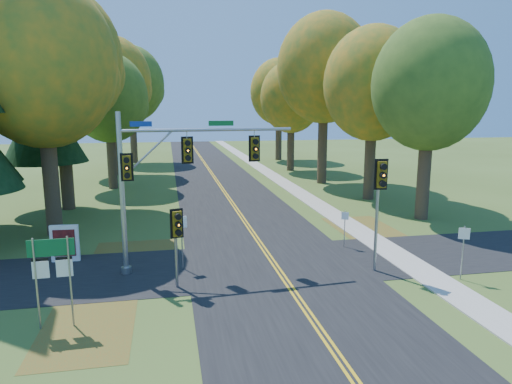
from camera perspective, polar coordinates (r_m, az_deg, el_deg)
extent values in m
plane|color=#3C511C|center=(19.76, 3.58, -10.82)|extent=(160.00, 160.00, 0.00)
cube|color=black|center=(19.76, 3.58, -10.80)|extent=(8.00, 160.00, 0.02)
cube|color=black|center=(21.58, 2.23, -8.91)|extent=(60.00, 6.00, 0.02)
cube|color=gold|center=(19.73, 3.29, -10.78)|extent=(0.10, 160.00, 0.01)
cube|color=gold|center=(19.78, 3.86, -10.73)|extent=(0.10, 160.00, 0.01)
cube|color=#9E998E|center=(22.06, 19.57, -9.03)|extent=(1.60, 160.00, 0.06)
cube|color=brown|center=(23.02, -15.09, -8.02)|extent=(4.00, 6.00, 0.00)
cube|color=brown|center=(27.39, 14.30, -5.00)|extent=(3.50, 8.00, 0.00)
cube|color=brown|center=(16.69, -20.31, -15.67)|extent=(3.00, 5.00, 0.00)
cylinder|color=#38281C|center=(28.13, -24.28, 1.81)|extent=(0.86, 0.86, 6.75)
ellipsoid|color=#C57B1A|center=(27.96, -25.26, 14.41)|extent=(8.00, 8.00, 9.20)
sphere|color=#C57B1A|center=(28.76, -21.38, 12.95)|extent=(4.80, 4.80, 4.80)
sphere|color=#C57B1A|center=(27.64, -28.73, 15.86)|extent=(4.40, 4.40, 4.40)
cylinder|color=#38281C|center=(31.33, 20.26, 2.28)|extent=(0.83, 0.83, 6.08)
ellipsoid|color=#517223|center=(31.08, 20.92, 12.46)|extent=(7.20, 7.20, 8.28)
sphere|color=#517223|center=(32.74, 22.01, 11.00)|extent=(4.32, 4.32, 4.32)
sphere|color=#517223|center=(29.86, 19.64, 14.03)|extent=(3.96, 3.96, 3.96)
cylinder|color=#38281C|center=(34.90, -22.75, 4.01)|extent=(0.89, 0.89, 7.42)
ellipsoid|color=#C57B1A|center=(34.88, -23.56, 15.04)|extent=(8.60, 8.60, 9.89)
sphere|color=#C57B1A|center=(35.77, -20.24, 13.74)|extent=(5.16, 5.16, 5.16)
sphere|color=#C57B1A|center=(34.48, -26.53, 16.32)|extent=(4.73, 4.73, 4.73)
cylinder|color=#38281C|center=(36.99, 14.04, 3.97)|extent=(0.84, 0.84, 6.30)
ellipsoid|color=#C57B1A|center=(36.81, 14.45, 12.98)|extent=(7.60, 7.60, 8.74)
sphere|color=#C57B1A|center=(38.47, 15.75, 11.67)|extent=(4.56, 4.56, 4.56)
sphere|color=#C57B1A|center=(35.61, 13.05, 14.36)|extent=(4.18, 4.18, 4.18)
cylinder|color=#38281C|center=(42.70, -17.59, 4.18)|extent=(0.81, 0.81, 5.62)
ellipsoid|color=#517223|center=(42.49, -17.99, 11.15)|extent=(6.80, 6.80, 7.82)
sphere|color=#517223|center=(43.36, -15.96, 10.33)|extent=(4.08, 4.08, 4.08)
sphere|color=#517223|center=(41.99, -19.80, 11.99)|extent=(3.74, 3.74, 3.74)
cylinder|color=#38281C|center=(43.99, 8.31, 6.06)|extent=(0.90, 0.90, 7.65)
ellipsoid|color=#C57B1A|center=(44.00, 8.56, 15.06)|extent=(8.80, 8.80, 10.12)
sphere|color=#C57B1A|center=(45.78, 10.10, 13.73)|extent=(5.28, 5.28, 5.28)
sphere|color=#C57B1A|center=(42.76, 6.97, 16.41)|extent=(4.84, 4.84, 4.84)
cylinder|color=#38281C|center=(51.33, -17.23, 5.95)|extent=(0.87, 0.87, 6.98)
ellipsoid|color=#C57B1A|center=(51.26, -17.63, 13.04)|extent=(8.20, 8.20, 9.43)
sphere|color=#C57B1A|center=(52.30, -15.60, 12.19)|extent=(4.92, 4.92, 4.92)
sphere|color=#C57B1A|center=(50.67, -19.44, 13.91)|extent=(4.51, 4.51, 4.51)
cylinder|color=#38281C|center=(52.64, 4.36, 5.88)|extent=(0.82, 0.82, 5.85)
ellipsoid|color=#C57B1A|center=(52.48, 4.44, 11.74)|extent=(7.00, 7.00, 8.05)
sphere|color=#C57B1A|center=(53.86, 5.59, 10.94)|extent=(4.20, 4.20, 4.20)
sphere|color=#C57B1A|center=(51.51, 3.32, 12.55)|extent=(3.85, 3.85, 3.85)
cylinder|color=#38281C|center=(62.05, -15.08, 6.88)|extent=(0.88, 0.88, 7.20)
ellipsoid|color=#517223|center=(62.01, -15.37, 12.92)|extent=(8.40, 8.40, 9.66)
sphere|color=#517223|center=(63.14, -13.70, 12.18)|extent=(5.04, 5.04, 5.04)
sphere|color=#517223|center=(61.34, -16.88, 13.66)|extent=(4.62, 4.62, 4.62)
cylinder|color=#38281C|center=(63.25, 2.84, 6.99)|extent=(0.85, 0.85, 6.53)
ellipsoid|color=#C57B1A|center=(63.16, 2.89, 12.42)|extent=(7.80, 7.80, 8.97)
sphere|color=#C57B1A|center=(64.66, 4.00, 11.67)|extent=(4.68, 4.68, 4.68)
sphere|color=#C57B1A|center=(62.12, 1.82, 13.18)|extent=(4.29, 4.29, 4.29)
cylinder|color=#38281C|center=(35.23, -24.49, 0.64)|extent=(0.50, 0.50, 3.42)
cone|color=black|center=(34.82, -25.05, 7.85)|extent=(5.60, 5.60, 5.45)
cone|color=black|center=(34.92, -25.57, 14.23)|extent=(4.57, 4.57, 5.45)
cone|color=black|center=(35.45, -26.10, 20.50)|extent=(3.55, 3.55, 5.45)
cylinder|color=#989CA1|center=(20.23, -16.37, -0.37)|extent=(0.22, 0.22, 7.03)
cylinder|color=#989CA1|center=(21.10, -15.89, -9.37)|extent=(0.44, 0.44, 0.30)
cylinder|color=#989CA1|center=(20.16, -5.94, 7.73)|extent=(7.52, 0.66, 0.14)
cylinder|color=#989CA1|center=(19.99, -13.45, 4.59)|extent=(2.27, 0.25, 2.07)
cylinder|color=#989CA1|center=(20.04, -8.64, 7.14)|extent=(0.04, 0.04, 0.36)
cube|color=#72590C|center=(20.09, -8.59, 5.20)|extent=(0.36, 0.32, 1.00)
cube|color=black|center=(20.09, -8.59, 5.20)|extent=(0.52, 0.07, 1.18)
sphere|color=orange|center=(19.86, -8.51, 5.14)|extent=(0.18, 0.18, 0.18)
cylinder|color=black|center=(19.83, -8.54, 6.06)|extent=(0.25, 0.18, 0.24)
cylinder|color=black|center=(19.86, -8.51, 5.14)|extent=(0.25, 0.18, 0.24)
cylinder|color=black|center=(19.89, -8.48, 4.22)|extent=(0.25, 0.18, 0.24)
cylinder|color=#989CA1|center=(20.59, -0.22, 7.35)|extent=(0.04, 0.04, 0.36)
cube|color=#72590C|center=(20.64, -0.22, 5.45)|extent=(0.36, 0.32, 1.00)
cube|color=black|center=(20.64, -0.22, 5.45)|extent=(0.52, 0.07, 1.18)
sphere|color=orange|center=(20.42, -0.05, 5.40)|extent=(0.18, 0.18, 0.18)
cylinder|color=black|center=(20.39, -0.05, 6.30)|extent=(0.25, 0.18, 0.24)
cylinder|color=black|center=(20.42, -0.05, 5.40)|extent=(0.25, 0.18, 0.24)
cylinder|color=black|center=(20.45, -0.05, 4.50)|extent=(0.25, 0.18, 0.24)
cube|color=#72590C|center=(19.89, -15.84, 3.00)|extent=(0.36, 0.32, 1.00)
cube|color=black|center=(19.89, -15.84, 3.00)|extent=(0.52, 0.07, 1.18)
sphere|color=orange|center=(19.66, -15.85, 2.91)|extent=(0.18, 0.18, 0.18)
cylinder|color=black|center=(19.62, -15.89, 3.84)|extent=(0.25, 0.18, 0.24)
cylinder|color=black|center=(19.66, -15.85, 2.91)|extent=(0.25, 0.18, 0.24)
cylinder|color=black|center=(19.70, -15.80, 1.99)|extent=(0.25, 0.18, 0.24)
cube|color=navy|center=(19.90, -14.20, 8.25)|extent=(0.90, 0.10, 0.22)
cube|color=#0C5926|center=(20.24, -4.39, 8.57)|extent=(1.10, 0.12, 0.22)
cylinder|color=gray|center=(20.65, 14.86, -3.01)|extent=(0.14, 0.14, 4.95)
cube|color=#72590C|center=(20.07, 15.35, 2.14)|extent=(0.42, 0.38, 1.13)
cube|color=black|center=(20.07, 15.35, 2.14)|extent=(0.59, 0.09, 1.33)
sphere|color=orange|center=(19.83, 15.61, 2.03)|extent=(0.20, 0.20, 0.20)
cylinder|color=black|center=(19.78, 15.66, 3.06)|extent=(0.29, 0.21, 0.27)
cylinder|color=black|center=(19.83, 15.61, 2.03)|extent=(0.29, 0.21, 0.27)
cylinder|color=black|center=(19.89, 15.56, 1.01)|extent=(0.29, 0.21, 0.27)
cylinder|color=gray|center=(18.65, -9.97, -7.03)|extent=(0.12, 0.12, 3.23)
cube|color=#72590C|center=(18.14, -9.89, -3.89)|extent=(0.41, 0.38, 1.01)
cube|color=black|center=(18.14, -9.89, -3.89)|extent=(0.51, 0.16, 1.19)
sphere|color=orange|center=(17.93, -9.69, -4.06)|extent=(0.18, 0.18, 0.18)
cylinder|color=black|center=(17.85, -9.72, -3.05)|extent=(0.28, 0.22, 0.24)
cylinder|color=black|center=(17.93, -9.69, -4.06)|extent=(0.28, 0.22, 0.24)
cylinder|color=black|center=(18.01, -9.65, -5.05)|extent=(0.28, 0.22, 0.24)
cylinder|color=gray|center=(16.66, -25.75, -10.35)|extent=(0.06, 0.06, 3.10)
cylinder|color=gray|center=(16.46, -22.18, -10.33)|extent=(0.06, 0.06, 3.10)
cube|color=#0C5429|center=(16.21, -24.27, -6.36)|extent=(1.45, 0.10, 0.57)
cube|color=silver|center=(16.21, -24.27, -6.36)|extent=(1.24, 0.06, 0.08)
cube|color=silver|center=(16.50, -25.32, -8.80)|extent=(0.52, 0.06, 0.57)
cube|color=black|center=(16.39, -25.42, -7.67)|extent=(0.52, 0.03, 0.10)
cube|color=silver|center=(16.36, -22.82, -8.77)|extent=(0.52, 0.06, 0.57)
cube|color=black|center=(16.25, -22.90, -7.63)|extent=(0.52, 0.03, 0.10)
cube|color=white|center=(23.38, -22.77, -5.95)|extent=(1.29, 0.25, 1.77)
cube|color=maroon|center=(23.27, -22.84, -5.90)|extent=(0.99, 0.07, 1.28)
cube|color=white|center=(23.72, -23.80, -7.66)|extent=(0.08, 0.08, 0.30)
cube|color=white|center=(23.47, -21.47, -7.68)|extent=(0.08, 0.08, 0.30)
cylinder|color=gray|center=(24.18, 11.01, -4.56)|extent=(0.04, 0.04, 1.94)
cube|color=white|center=(23.99, 11.07, -2.94)|extent=(0.35, 0.17, 0.40)
cylinder|color=gray|center=(21.18, 24.40, -6.95)|extent=(0.05, 0.05, 2.33)
cube|color=silver|center=(20.94, 24.59, -4.75)|extent=(0.42, 0.22, 0.48)
cylinder|color=gray|center=(20.73, -9.23, -6.21)|extent=(0.06, 0.06, 2.53)
cube|color=white|center=(20.47, -9.28, -3.77)|extent=(0.46, 0.20, 0.52)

